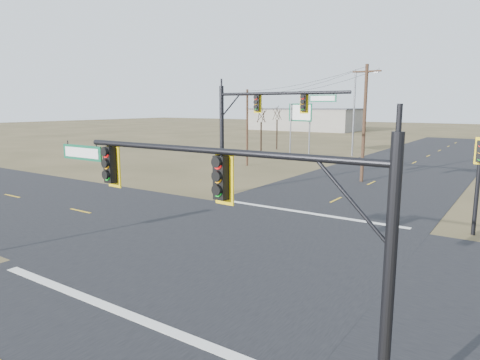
# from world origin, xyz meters

# --- Properties ---
(ground) EXTENTS (320.00, 320.00, 0.00)m
(ground) POSITION_xyz_m (0.00, 0.00, 0.00)
(ground) COLOR brown
(ground) RESTS_ON ground
(road_ew) EXTENTS (160.00, 14.00, 0.02)m
(road_ew) POSITION_xyz_m (0.00, 0.00, 0.01)
(road_ew) COLOR black
(road_ew) RESTS_ON ground
(road_ns) EXTENTS (14.00, 160.00, 0.02)m
(road_ns) POSITION_xyz_m (0.00, 0.00, 0.01)
(road_ns) COLOR black
(road_ns) RESTS_ON ground
(stop_bar_near) EXTENTS (12.00, 0.40, 0.01)m
(stop_bar_near) POSITION_xyz_m (0.00, -7.50, 0.03)
(stop_bar_near) COLOR silver
(stop_bar_near) RESTS_ON road_ns
(stop_bar_far) EXTENTS (12.00, 0.40, 0.01)m
(stop_bar_far) POSITION_xyz_m (0.00, 7.50, 0.03)
(stop_bar_far) COLOR silver
(stop_bar_far) RESTS_ON road_ns
(mast_arm_near) EXTENTS (10.32, 0.44, 6.04)m
(mast_arm_near) POSITION_xyz_m (4.72, -7.82, 4.41)
(mast_arm_near) COLOR black
(mast_arm_near) RESTS_ON ground
(mast_arm_far) EXTENTS (9.75, 0.54, 7.90)m
(mast_arm_far) POSITION_xyz_m (-5.07, 9.30, 5.65)
(mast_arm_far) COLOR black
(mast_arm_far) RESTS_ON ground
(pedestal_signal_ne) EXTENTS (0.61, 0.54, 5.00)m
(pedestal_signal_ne) POSITION_xyz_m (8.86, 8.09, 3.55)
(pedestal_signal_ne) COLOR black
(pedestal_signal_ne) RESTS_ON ground
(utility_pole_near) EXTENTS (2.42, 0.29, 9.91)m
(utility_pole_near) POSITION_xyz_m (-0.97, 20.29, 5.14)
(utility_pole_near) COLOR #41291C
(utility_pole_near) RESTS_ON ground
(utility_pole_far) EXTENTS (2.00, 0.46, 8.22)m
(utility_pole_far) POSITION_xyz_m (-14.69, 23.09, 4.32)
(utility_pole_far) COLOR #41291C
(utility_pole_far) RESTS_ON ground
(highway_sign) EXTENTS (3.56, 0.80, 6.77)m
(highway_sign) POSITION_xyz_m (-13.86, 34.24, 4.73)
(highway_sign) COLOR slate
(highway_sign) RESTS_ON ground
(streetlight_c) EXTENTS (3.02, 0.32, 10.86)m
(streetlight_c) POSITION_xyz_m (-8.06, 38.42, 6.10)
(streetlight_c) COLOR slate
(streetlight_c) RESTS_ON ground
(bare_tree_a) EXTENTS (3.51, 3.51, 6.85)m
(bare_tree_a) POSITION_xyz_m (-18.70, 32.60, 5.42)
(bare_tree_a) COLOR black
(bare_tree_a) RESTS_ON ground
(bare_tree_b) EXTENTS (3.16, 3.16, 6.84)m
(bare_tree_b) POSITION_xyz_m (-20.65, 40.33, 5.47)
(bare_tree_b) COLOR black
(bare_tree_b) RESTS_ON ground
(warehouse_left) EXTENTS (28.00, 14.00, 5.50)m
(warehouse_left) POSITION_xyz_m (-40.00, 90.00, 2.75)
(warehouse_left) COLOR gray
(warehouse_left) RESTS_ON ground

